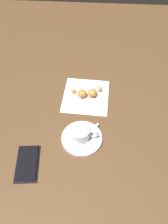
{
  "coord_description": "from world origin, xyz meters",
  "views": [
    {
      "loc": [
        0.52,
        0.04,
        0.68
      ],
      "look_at": [
        0.0,
        0.01,
        0.03
      ],
      "focal_mm": 35.97,
      "sensor_mm": 36.0,
      "label": 1
    }
  ],
  "objects_px": {
    "cell_phone": "(27,163)",
    "napkin": "(86,96)",
    "saucer": "(82,138)",
    "espresso_cup": "(81,134)",
    "teaspoon": "(82,136)",
    "croissant": "(87,93)",
    "sugar_packet": "(77,130)"
  },
  "relations": [
    {
      "from": "croissant",
      "to": "sugar_packet",
      "type": "bearing_deg",
      "value": -7.38
    },
    {
      "from": "sugar_packet",
      "to": "cell_phone",
      "type": "distance_m",
      "value": 0.2
    },
    {
      "from": "saucer",
      "to": "espresso_cup",
      "type": "distance_m",
      "value": 0.03
    },
    {
      "from": "teaspoon",
      "to": "saucer",
      "type": "bearing_deg",
      "value": -29.37
    },
    {
      "from": "saucer",
      "to": "cell_phone",
      "type": "height_order",
      "value": "same"
    },
    {
      "from": "espresso_cup",
      "to": "sugar_packet",
      "type": "xyz_separation_m",
      "value": [
        -0.03,
        -0.02,
        -0.02
      ]
    },
    {
      "from": "sugar_packet",
      "to": "saucer",
      "type": "bearing_deg",
      "value": 100.07
    },
    {
      "from": "napkin",
      "to": "cell_phone",
      "type": "relative_size",
      "value": 1.39
    },
    {
      "from": "sugar_packet",
      "to": "teaspoon",
      "type": "bearing_deg",
      "value": 104.7
    },
    {
      "from": "sugar_packet",
      "to": "napkin",
      "type": "height_order",
      "value": "sugar_packet"
    },
    {
      "from": "teaspoon",
      "to": "croissant",
      "type": "xyz_separation_m",
      "value": [
        -0.21,
        0.0,
        0.01
      ]
    },
    {
      "from": "cell_phone",
      "to": "napkin",
      "type": "bearing_deg",
      "value": 151.13
    },
    {
      "from": "espresso_cup",
      "to": "sugar_packet",
      "type": "relative_size",
      "value": 1.37
    },
    {
      "from": "napkin",
      "to": "saucer",
      "type": "bearing_deg",
      "value": -0.4
    },
    {
      "from": "sugar_packet",
      "to": "napkin",
      "type": "bearing_deg",
      "value": -119.02
    },
    {
      "from": "napkin",
      "to": "croissant",
      "type": "xyz_separation_m",
      "value": [
        -0.0,
        0.0,
        0.02
      ]
    },
    {
      "from": "sugar_packet",
      "to": "espresso_cup",
      "type": "bearing_deg",
      "value": 95.81
    },
    {
      "from": "saucer",
      "to": "cell_phone",
      "type": "relative_size",
      "value": 1.04
    },
    {
      "from": "napkin",
      "to": "croissant",
      "type": "relative_size",
      "value": 1.4
    },
    {
      "from": "napkin",
      "to": "cell_phone",
      "type": "xyz_separation_m",
      "value": [
        0.31,
        -0.17,
        0.0
      ]
    },
    {
      "from": "teaspoon",
      "to": "sugar_packet",
      "type": "relative_size",
      "value": 1.41
    },
    {
      "from": "croissant",
      "to": "espresso_cup",
      "type": "bearing_deg",
      "value": -2.19
    },
    {
      "from": "saucer",
      "to": "teaspoon",
      "type": "relative_size",
      "value": 1.49
    },
    {
      "from": "croissant",
      "to": "cell_phone",
      "type": "relative_size",
      "value": 0.99
    },
    {
      "from": "teaspoon",
      "to": "cell_phone",
      "type": "distance_m",
      "value": 0.2
    },
    {
      "from": "croissant",
      "to": "cell_phone",
      "type": "bearing_deg",
      "value": -29.29
    },
    {
      "from": "espresso_cup",
      "to": "teaspoon",
      "type": "height_order",
      "value": "espresso_cup"
    },
    {
      "from": "croissant",
      "to": "cell_phone",
      "type": "distance_m",
      "value": 0.36
    },
    {
      "from": "espresso_cup",
      "to": "cell_phone",
      "type": "distance_m",
      "value": 0.2
    },
    {
      "from": "espresso_cup",
      "to": "croissant",
      "type": "xyz_separation_m",
      "value": [
        -0.21,
        0.01,
        -0.02
      ]
    },
    {
      "from": "napkin",
      "to": "teaspoon",
      "type": "bearing_deg",
      "value": -0.01
    },
    {
      "from": "espresso_cup",
      "to": "napkin",
      "type": "relative_size",
      "value": 0.49
    }
  ]
}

